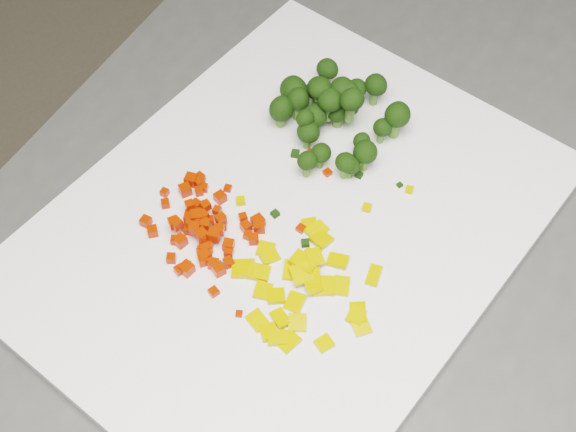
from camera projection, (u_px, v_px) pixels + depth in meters
counter_block at (310, 411)px, 1.14m from camera, size 1.10×0.94×0.90m
cutting_board at (288, 226)px, 0.77m from camera, size 0.57×0.49×0.01m
carrot_pile at (199, 217)px, 0.75m from camera, size 0.11×0.11×0.03m
pepper_pile at (310, 276)px, 0.72m from camera, size 0.13×0.13×0.02m
broccoli_pile at (330, 109)px, 0.80m from camera, size 0.13×0.13×0.06m
carrot_cube_0 at (191, 180)px, 0.79m from camera, size 0.02×0.02×0.01m
carrot_cube_1 at (201, 215)px, 0.76m from camera, size 0.01×0.01×0.01m
carrot_cube_2 at (198, 218)px, 0.75m from camera, size 0.01×0.01×0.01m
carrot_cube_3 at (201, 216)px, 0.75m from camera, size 0.01×0.01×0.01m
carrot_cube_4 at (189, 229)px, 0.75m from camera, size 0.01×0.01×0.01m
carrot_cube_5 at (204, 260)px, 0.73m from camera, size 0.01×0.01×0.01m
carrot_cube_6 at (202, 235)px, 0.74m from camera, size 0.01×0.01×0.01m
carrot_cube_7 at (229, 245)px, 0.74m from camera, size 0.01×0.01×0.01m
carrot_cube_8 at (205, 249)px, 0.74m from camera, size 0.01×0.01×0.01m
carrot_cube_9 at (205, 205)px, 0.76m from camera, size 0.01×0.01×0.01m
carrot_cube_10 at (185, 190)px, 0.78m from camera, size 0.01×0.01×0.01m
carrot_cube_11 at (190, 205)px, 0.76m from camera, size 0.01×0.01×0.01m
carrot_cube_12 at (221, 220)px, 0.75m from camera, size 0.01×0.01×0.01m
carrot_cube_13 at (214, 264)px, 0.73m from camera, size 0.01×0.01×0.01m
carrot_cube_14 at (243, 217)px, 0.76m from camera, size 0.01×0.01×0.01m
carrot_cube_15 at (254, 239)px, 0.75m from camera, size 0.01×0.01×0.01m
carrot_cube_16 at (203, 216)px, 0.75m from camera, size 0.01×0.01×0.01m
carrot_cube_17 at (198, 221)px, 0.75m from camera, size 0.01×0.01×0.01m
carrot_cube_18 at (176, 224)px, 0.74m from camera, size 0.01×0.01×0.01m
carrot_cube_19 at (171, 258)px, 0.74m from camera, size 0.01×0.01×0.01m
carrot_cube_20 at (219, 269)px, 0.73m from camera, size 0.01×0.01×0.01m
carrot_cube_21 at (187, 269)px, 0.73m from camera, size 0.01×0.01×0.01m
carrot_cube_22 at (220, 197)px, 0.77m from camera, size 0.01×0.01×0.01m
carrot_cube_23 at (199, 191)px, 0.78m from camera, size 0.01×0.01×0.01m
carrot_cube_24 at (205, 224)px, 0.75m from camera, size 0.01×0.01×0.01m
carrot_cube_25 at (165, 192)px, 0.78m from camera, size 0.01×0.01×0.01m
carrot_cube_26 at (179, 270)px, 0.73m from camera, size 0.01×0.01×0.01m
carrot_cube_27 at (146, 221)px, 0.76m from camera, size 0.01×0.01×0.01m
carrot_cube_28 at (204, 223)px, 0.75m from camera, size 0.01×0.01×0.01m
carrot_cube_29 at (187, 266)px, 0.73m from camera, size 0.01×0.01×0.01m
carrot_cube_30 at (175, 240)px, 0.75m from camera, size 0.01×0.01×0.01m
carrot_cube_31 at (202, 238)px, 0.74m from camera, size 0.01×0.01×0.01m
carrot_cube_32 at (201, 224)px, 0.76m from camera, size 0.01×0.01×0.01m
carrot_cube_33 at (202, 233)px, 0.74m from camera, size 0.01×0.01×0.01m
carrot_cube_34 at (229, 252)px, 0.74m from camera, size 0.01×0.01×0.01m
carrot_cube_35 at (246, 227)px, 0.75m from camera, size 0.01×0.01×0.01m
carrot_cube_36 at (197, 216)px, 0.75m from camera, size 0.01×0.01×0.01m
carrot_cube_37 at (206, 206)px, 0.76m from camera, size 0.01×0.01×0.01m
carrot_cube_38 at (222, 217)px, 0.75m from camera, size 0.01×0.01×0.01m
carrot_cube_39 at (217, 210)px, 0.76m from camera, size 0.01×0.01×0.01m
carrot_cube_40 at (207, 255)px, 0.74m from camera, size 0.01×0.01×0.01m
carrot_cube_41 at (174, 223)px, 0.75m from camera, size 0.01×0.01×0.01m
carrot_cube_42 at (219, 230)px, 0.74m from camera, size 0.01×0.01×0.01m
carrot_cube_43 at (191, 217)px, 0.76m from camera, size 0.02×0.02×0.01m
carrot_cube_44 at (207, 251)px, 0.74m from camera, size 0.01×0.01×0.01m
carrot_cube_45 at (180, 241)px, 0.74m from camera, size 0.01×0.01×0.01m
carrot_cube_46 at (195, 206)px, 0.77m from camera, size 0.01×0.01×0.01m
carrot_cube_47 at (210, 221)px, 0.76m from camera, size 0.01×0.01×0.01m
carrot_cube_48 at (200, 178)px, 0.79m from camera, size 0.01×0.01×0.01m
carrot_cube_49 at (229, 262)px, 0.73m from camera, size 0.01×0.01×0.01m
carrot_cube_50 at (194, 228)px, 0.74m from camera, size 0.01×0.01×0.01m
carrot_cube_51 at (187, 229)px, 0.75m from camera, size 0.01×0.01×0.01m
carrot_cube_52 at (206, 246)px, 0.74m from camera, size 0.01×0.01×0.01m
carrot_cube_53 at (248, 235)px, 0.75m from camera, size 0.01×0.01×0.01m
carrot_cube_54 at (194, 179)px, 0.79m from camera, size 0.01×0.01×0.01m
carrot_cube_55 at (207, 249)px, 0.74m from camera, size 0.01×0.01×0.01m
carrot_cube_56 at (222, 225)px, 0.76m from camera, size 0.01×0.01×0.01m
carrot_cube_57 at (196, 204)px, 0.77m from camera, size 0.01×0.01×0.01m
carrot_cube_58 at (206, 222)px, 0.76m from camera, size 0.01×0.01×0.01m
carrot_cube_59 at (259, 226)px, 0.75m from camera, size 0.02×0.02×0.01m
carrot_cube_60 at (203, 252)px, 0.74m from camera, size 0.01×0.01×0.01m
carrot_cube_61 at (204, 188)px, 0.78m from camera, size 0.01×0.01×0.01m
carrot_cube_62 at (199, 182)px, 0.78m from camera, size 0.01×0.01×0.01m
carrot_cube_63 at (215, 234)px, 0.74m from camera, size 0.02×0.02×0.01m
carrot_cube_64 at (165, 204)px, 0.77m from camera, size 0.01×0.01×0.01m
carrot_cube_65 at (190, 222)px, 0.75m from camera, size 0.01×0.01×0.01m
carrot_cube_66 at (153, 231)px, 0.75m from camera, size 0.01×0.01×0.01m
carrot_cube_67 at (205, 256)px, 0.74m from camera, size 0.01×0.01×0.01m
carrot_cube_68 at (198, 227)px, 0.76m from camera, size 0.01×0.01×0.01m
carrot_cube_69 at (258, 221)px, 0.76m from camera, size 0.01×0.01×0.01m
pepper_chunk_0 at (312, 258)px, 0.74m from camera, size 0.03×0.02×0.01m
pepper_chunk_1 at (317, 231)px, 0.76m from camera, size 0.02×0.02×0.01m
pepper_chunk_2 at (321, 239)px, 0.75m from camera, size 0.02×0.02×0.01m
pepper_chunk_3 at (341, 286)px, 0.72m from camera, size 0.02×0.02×0.01m
pepper_chunk_4 at (358, 313)px, 0.71m from camera, size 0.02×0.03×0.01m
pepper_chunk_5 at (301, 274)px, 0.72m from camera, size 0.02×0.02×0.01m
pepper_chunk_6 at (269, 255)px, 0.74m from camera, size 0.02×0.02×0.01m
pepper_chunk_7 at (266, 249)px, 0.74m from camera, size 0.02×0.02×0.01m
pepper_chunk_8 at (360, 324)px, 0.70m from camera, size 0.02×0.02×0.01m
pepper_chunk_9 at (269, 332)px, 0.70m from camera, size 0.02×0.02×0.01m
pepper_chunk_10 at (322, 287)px, 0.72m from camera, size 0.03×0.02×0.01m
pepper_chunk_11 at (289, 342)px, 0.69m from camera, size 0.02×0.02×0.01m
pepper_chunk_12 at (374, 275)px, 0.73m from camera, size 0.02×0.02×0.00m
pepper_chunk_13 at (302, 261)px, 0.73m from camera, size 0.02×0.02×0.01m
pepper_chunk_14 at (338, 261)px, 0.74m from camera, size 0.02×0.02×0.01m
pepper_chunk_15 at (263, 291)px, 0.72m from camera, size 0.02×0.02×0.01m
pepper_chunk_16 at (243, 268)px, 0.73m from camera, size 0.03×0.03×0.01m
pepper_chunk_17 at (297, 323)px, 0.70m from camera, size 0.02×0.02×0.01m
pepper_chunk_18 at (312, 283)px, 0.72m from camera, size 0.02×0.03×0.01m
pepper_chunk_19 at (315, 257)px, 0.73m from camera, size 0.02×0.02×0.01m
pepper_chunk_20 at (276, 296)px, 0.72m from camera, size 0.02×0.02×0.01m
pepper_chunk_21 at (295, 302)px, 0.71m from camera, size 0.02×0.02×0.01m
pepper_chunk_22 at (305, 266)px, 0.73m from camera, size 0.02×0.02×0.01m
pepper_chunk_23 at (278, 338)px, 0.69m from camera, size 0.02×0.02×0.01m
pepper_chunk_24 at (258, 321)px, 0.70m from camera, size 0.02×0.02×0.00m
pepper_chunk_25 at (356, 316)px, 0.70m from camera, size 0.02×0.02×0.01m
pepper_chunk_26 at (309, 225)px, 0.76m from camera, size 0.02×0.02×0.01m
pepper_chunk_27 at (259, 272)px, 0.73m from camera, size 0.03×0.03×0.01m
pepper_chunk_28 at (312, 277)px, 0.72m from camera, size 0.02×0.02×0.01m
pepper_chunk_29 at (292, 271)px, 0.73m from camera, size 0.03×0.03×0.01m
pepper_chunk_30 at (324, 343)px, 0.69m from camera, size 0.02×0.02×0.00m
pepper_chunk_31 at (280, 319)px, 0.70m from camera, size 0.02×0.02×0.01m
pepper_chunk_32 at (327, 286)px, 0.72m from camera, size 0.02×0.02×0.01m
broccoli_floret_0 at (297, 106)px, 0.82m from camera, size 0.03×0.03×0.04m
broccoli_floret_1 at (319, 94)px, 0.81m from camera, size 0.03×0.03×0.04m
broccoli_floret_2 at (281, 113)px, 0.82m from camera, size 0.04×0.04×0.03m
broccoli_floret_3 at (314, 121)px, 0.81m from camera, size 0.03×0.03×0.03m
broccoli_floret_4 at (345, 167)px, 0.78m from camera, size 0.03×0.03×0.03m
broccoli_floret_5 at (307, 165)px, 0.78m from camera, size 0.03×0.03×0.03m
broccoli_floret_6 at (305, 123)px, 0.80m from camera, size 0.03×0.03×0.03m
broccoli_floret_7 at (341, 94)px, 0.82m from camera, size 0.04×0.04×0.03m
broccoli_floret_8 at (364, 157)px, 0.79m from camera, size 0.03×0.03×0.04m
broccoli_floret_9 at (347, 98)px, 0.82m from camera, size 0.03×0.03×0.03m
broccoli_floret_10 at (338, 114)px, 0.82m from camera, size 0.04×0.04×0.03m
broccoli_floret_11 at (316, 94)px, 0.83m from camera, size 0.03×0.03×0.04m
broccoli_floret_12 at (351, 106)px, 0.80m from camera, size 0.04×0.04×0.04m
broccoli_floret_13 at (320, 157)px, 0.79m from camera, size 0.03×0.03×0.03m
broccoli_floret_14 at (349, 168)px, 0.78m from camera, size 0.03×0.03×0.03m
broccoli_floret_15 at (374, 91)px, 0.84m from camera, size 0.03×0.03×0.04m
broccoli_floret_16 at (307, 137)px, 0.80m from camera, size 0.03×0.03×0.03m
broccoli_floret_17 at (356, 93)px, 0.84m from camera, size 0.03×0.03×0.03m
broccoli_floret_18 at (293, 95)px, 0.83m from camera, size 0.04×0.04×0.04m
broccoli_floret_19 at (395, 122)px, 0.81m from camera, size 0.04×0.04×0.04m
broccoli_floret_20 at (321, 105)px, 0.83m from camera, size 0.03×0.03×0.03m
broccoli_floret_21 at (348, 110)px, 0.83m from camera, size 0.03×0.03×0.03m
broccoli_floret_22 at (381, 132)px, 0.81m from camera, size 0.03×0.03×0.03m
broccoli_floret_23 at (329, 106)px, 0.80m from camera, size 0.04×0.04×0.04m
broccoli_floret_24 at (361, 146)px, 0.80m from camera, size 0.02×0.02×0.03m
broccoli_floret_25 at (326, 74)px, 0.85m from camera, size 0.03×0.03×0.03m
stray_bit_0 at (340, 263)px, 0.73m from camera, size 0.01×0.01×0.00m
stray_bit_1 at (409, 190)px, 0.78m from camera, size 0.01×0.01×0.01m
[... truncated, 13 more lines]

